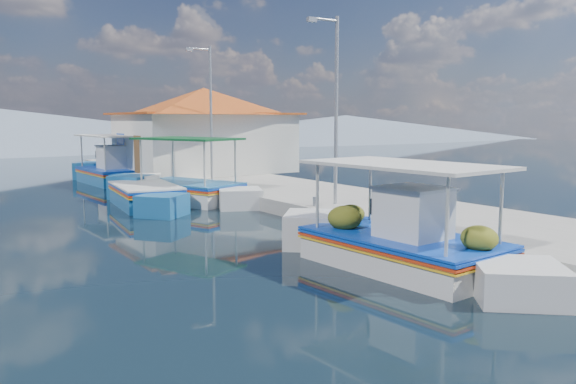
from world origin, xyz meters
TOP-DOWN VIEW (x-y plane):
  - ground at (0.00, 0.00)m, footprint 160.00×160.00m
  - quay at (5.90, 6.00)m, footprint 5.00×44.00m
  - bollards at (3.80, 5.25)m, footprint 0.20×17.20m
  - main_caique at (1.84, -3.68)m, footprint 2.59×7.82m
  - caique_green_canopy at (2.21, 8.32)m, footprint 3.99×7.05m
  - caique_blue_hull at (0.38, 8.24)m, footprint 2.60×6.90m
  - caique_far at (1.69, 16.69)m, footprint 2.52×7.84m
  - harbor_building at (6.20, 15.00)m, footprint 10.49×10.49m
  - lamp_post_near at (4.51, 2.00)m, footprint 1.21×0.14m
  - lamp_post_far at (4.51, 11.00)m, footprint 1.21×0.14m
  - mountain_ridge at (6.54, 56.00)m, footprint 171.40×96.00m

SIDE VIEW (x-z plane):
  - ground at x=0.00m, z-range 0.00..0.00m
  - quay at x=5.90m, z-range 0.00..0.50m
  - caique_blue_hull at x=0.38m, z-range -0.28..0.95m
  - caique_green_canopy at x=2.21m, z-range -0.99..1.84m
  - main_caique at x=1.84m, z-range -0.79..1.79m
  - caique_far at x=1.69m, z-range -0.87..1.88m
  - bollards at x=3.80m, z-range 0.50..0.80m
  - mountain_ridge at x=6.54m, z-range -0.71..4.79m
  - harbor_building at x=6.20m, z-range 0.58..4.98m
  - lamp_post_near at x=4.51m, z-range 0.85..6.85m
  - lamp_post_far at x=4.51m, z-range 0.85..6.85m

